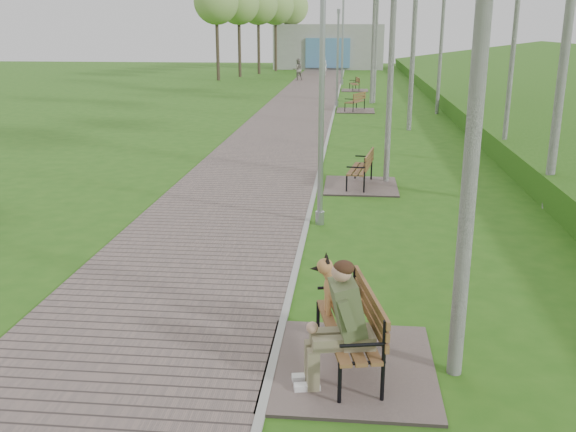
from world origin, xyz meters
name	(u,v)px	position (x,y,z in m)	size (l,w,h in m)	color
ground	(303,241)	(0.00, 0.00, 0.00)	(120.00, 120.00, 0.00)	#295C15
walkway	(301,104)	(-1.75, 21.50, 0.02)	(3.50, 67.00, 0.04)	#655652
kerb	(336,104)	(0.00, 21.50, 0.03)	(0.10, 67.00, 0.05)	#999993
building_north	(329,46)	(-1.50, 50.97, 1.99)	(10.00, 5.20, 4.00)	#9E9E99
bench_main	(342,332)	(0.80, -4.58, 0.48)	(1.95, 2.17, 1.70)	#655652
bench_second	(360,179)	(1.07, 4.32, 0.20)	(1.78, 1.98, 1.10)	#655652
bench_third	(355,107)	(0.96, 19.16, 0.20)	(1.75, 1.94, 1.07)	#655652
bench_far	(354,88)	(0.93, 29.09, 0.18)	(1.63, 1.81, 1.00)	#655652
lamp_post_near	(321,117)	(0.26, 1.09, 2.15)	(0.18, 0.18, 4.60)	#95979C
lamp_post_second	(338,62)	(0.07, 20.85, 2.16)	(0.18, 0.18, 4.61)	#95979C
lamp_post_third	(343,43)	(0.07, 33.49, 2.75)	(0.23, 0.23, 5.89)	#95979C
pedestrian_near	(323,66)	(-1.55, 41.49, 0.76)	(0.55, 0.36, 1.52)	silver
pedestrian_far	(298,70)	(-3.20, 36.45, 0.78)	(0.76, 0.59, 1.56)	gray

